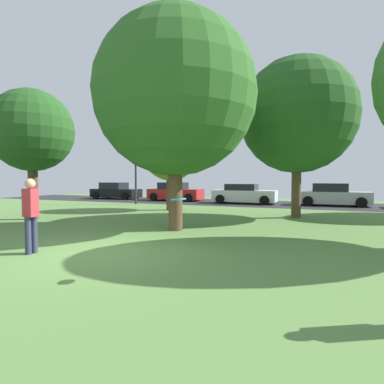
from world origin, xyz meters
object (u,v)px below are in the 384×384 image
at_px(parked_car_silver, 333,195).
at_px(parked_car_red, 175,192).
at_px(parked_car_black, 115,191).
at_px(frisbee_disc, 178,199).
at_px(street_lamp_post, 136,172).
at_px(oak_tree_center, 297,116).
at_px(maple_tree_far, 171,152).
at_px(person_thrower, 31,212).
at_px(oak_tree_left, 175,95).
at_px(oak_tree_right, 32,131).
at_px(parked_car_white, 244,194).

bearing_deg(parked_car_silver, parked_car_red, 179.52).
bearing_deg(parked_car_red, parked_car_black, -179.88).
distance_m(frisbee_disc, street_lamp_post, 16.30).
relative_size(oak_tree_center, parked_car_silver, 1.64).
xyz_separation_m(oak_tree_center, frisbee_disc, (-1.29, -9.75, -3.18)).
height_order(maple_tree_far, person_thrower, maple_tree_far).
relative_size(oak_tree_left, parked_car_black, 1.70).
bearing_deg(maple_tree_far, frisbee_disc, -62.69).
bearing_deg(oak_tree_right, person_thrower, -40.52).
bearing_deg(parked_car_black, parked_car_red, 0.12).
bearing_deg(parked_car_red, frisbee_disc, -63.92).
relative_size(parked_car_red, street_lamp_post, 0.96).
relative_size(person_thrower, street_lamp_post, 0.39).
distance_m(oak_tree_right, oak_tree_center, 11.67).
bearing_deg(parked_car_red, parked_car_silver, -0.48).
height_order(oak_tree_center, oak_tree_left, oak_tree_left).
bearing_deg(street_lamp_post, maple_tree_far, -32.77).
relative_size(oak_tree_right, person_thrower, 3.16).
distance_m(oak_tree_right, parked_car_black, 13.95).
distance_m(oak_tree_center, person_thrower, 11.44).
height_order(parked_car_red, street_lamp_post, street_lamp_post).
height_order(oak_tree_left, frisbee_disc, oak_tree_left).
height_order(frisbee_disc, parked_car_red, parked_car_red).
bearing_deg(maple_tree_far, street_lamp_post, 147.23).
relative_size(oak_tree_right, parked_car_black, 1.29).
bearing_deg(parked_car_white, person_thrower, -94.32).
height_order(parked_car_white, parked_car_silver, parked_car_silver).
bearing_deg(oak_tree_center, person_thrower, -118.99).
distance_m(oak_tree_left, parked_car_silver, 14.30).
height_order(maple_tree_far, oak_tree_right, oak_tree_right).
relative_size(oak_tree_center, parked_car_black, 1.66).
xyz_separation_m(person_thrower, street_lamp_post, (-5.53, 12.97, 1.26)).
relative_size(frisbee_disc, parked_car_silver, 0.08).
height_order(person_thrower, parked_car_white, person_thrower).
relative_size(oak_tree_right, oak_tree_center, 0.78).
bearing_deg(frisbee_disc, parked_car_red, 116.08).
height_order(maple_tree_far, parked_car_white, maple_tree_far).
xyz_separation_m(maple_tree_far, person_thrower, (1.54, -10.41, -2.24)).
distance_m(oak_tree_right, person_thrower, 7.45).
relative_size(parked_car_black, parked_car_red, 1.00).
distance_m(oak_tree_right, street_lamp_post, 8.64).
height_order(maple_tree_far, oak_tree_left, oak_tree_left).
distance_m(oak_tree_right, parked_car_silver, 17.80).
distance_m(oak_tree_center, parked_car_red, 13.00).
distance_m(parked_car_black, street_lamp_post, 6.51).
height_order(oak_tree_right, oak_tree_left, oak_tree_left).
height_order(oak_tree_left, parked_car_silver, oak_tree_left).
relative_size(parked_car_white, street_lamp_post, 0.98).
bearing_deg(parked_car_white, frisbee_disc, -80.74).
relative_size(frisbee_disc, parked_car_black, 0.08).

